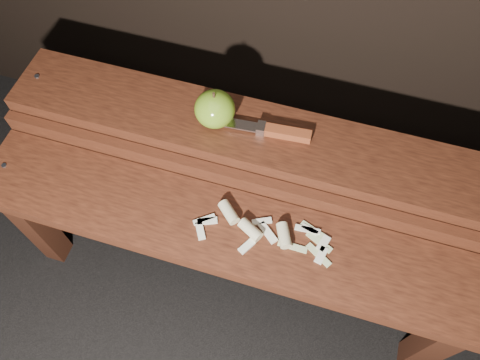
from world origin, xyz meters
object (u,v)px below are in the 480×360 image
(bench_rear_tier, at_px, (252,152))
(apple, at_px, (215,109))
(bench_front_tier, at_px, (225,243))
(knife, at_px, (273,131))

(bench_rear_tier, bearing_deg, apple, 177.33)
(bench_front_tier, bearing_deg, apple, 111.88)
(apple, bearing_deg, knife, 1.29)
(bench_front_tier, relative_size, bench_rear_tier, 1.00)
(bench_rear_tier, xyz_separation_m, knife, (0.05, 0.01, 0.10))
(apple, distance_m, knife, 0.14)
(bench_front_tier, xyz_separation_m, knife, (0.05, 0.23, 0.16))
(bench_front_tier, xyz_separation_m, apple, (-0.09, 0.23, 0.19))
(bench_front_tier, distance_m, knife, 0.29)
(bench_rear_tier, bearing_deg, bench_front_tier, -90.00)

